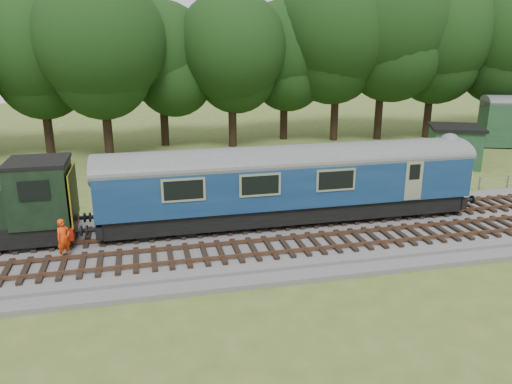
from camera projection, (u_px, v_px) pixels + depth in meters
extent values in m
plane|color=#445C22|center=(318.00, 237.00, 23.64)|extent=(120.00, 120.00, 0.00)
cube|color=#4C4C4F|center=(318.00, 233.00, 23.59)|extent=(70.00, 7.00, 0.35)
cube|color=brown|center=(314.00, 222.00, 24.13)|extent=(66.50, 0.07, 0.14)
cube|color=brown|center=(304.00, 213.00, 25.47)|extent=(66.50, 0.07, 0.14)
cube|color=brown|center=(337.00, 246.00, 21.34)|extent=(66.50, 0.07, 0.14)
cube|color=brown|center=(325.00, 234.00, 22.68)|extent=(66.50, 0.07, 0.14)
cube|color=black|center=(289.00, 208.00, 24.41)|extent=(17.46, 2.52, 0.85)
cube|color=#0E254E|center=(289.00, 180.00, 23.99)|extent=(18.00, 2.80, 2.05)
cube|color=yellow|center=(454.00, 176.00, 26.07)|extent=(0.06, 2.74, 1.30)
cube|color=black|center=(400.00, 203.00, 25.78)|extent=(2.60, 2.00, 0.55)
cube|color=black|center=(165.00, 222.00, 23.15)|extent=(2.60, 2.00, 0.55)
cube|color=black|center=(41.00, 192.00, 21.49)|extent=(2.40, 2.55, 2.60)
cube|color=#9B1C0B|center=(74.00, 225.00, 22.22)|extent=(0.25, 2.60, 0.55)
cube|color=yellow|center=(74.00, 194.00, 21.84)|extent=(0.06, 2.55, 2.30)
imported|color=#E73C0C|center=(64.00, 239.00, 20.30)|extent=(0.73, 0.71, 1.69)
cube|color=#1A3A23|center=(454.00, 147.00, 36.72)|extent=(4.33, 4.33, 2.74)
cube|color=black|center=(456.00, 127.00, 36.29)|extent=(4.77, 4.77, 0.22)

